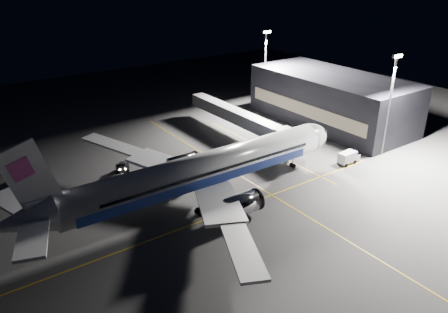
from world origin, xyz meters
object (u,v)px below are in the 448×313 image
airliner (198,172)px  baggage_tug (123,167)px  safety_cone_a (166,179)px  safety_cone_c (160,183)px  jet_bridge (243,119)px  floodlight_mast_north (265,63)px  floodlight_mast_south (391,97)px  safety_cone_b (220,178)px  service_truck (349,157)px

airliner → baggage_tug: (-6.04, 17.48, -4.32)m
safety_cone_a → safety_cone_c: 1.91m
jet_bridge → floodlight_mast_north: bearing=37.7°
jet_bridge → safety_cone_c: 27.88m
airliner → floodlight_mast_south: bearing=-8.3°
safety_cone_c → safety_cone_b: bearing=-25.2°
service_truck → safety_cone_a: (-32.99, 14.37, -1.03)m
jet_bridge → baggage_tug: jet_bridge is taller
safety_cone_a → airliner: bearing=-83.6°
floodlight_mast_north → safety_cone_c: (-43.89, -23.32, -12.10)m
floodlight_mast_north → service_truck: size_ratio=4.18×
airliner → floodlight_mast_south: size_ratio=2.97×
jet_bridge → floodlight_mast_south: 31.05m
safety_cone_b → safety_cone_c: bearing=154.8°
service_truck → airliner: bearing=169.5°
jet_bridge → service_truck: bearing=-68.9°
baggage_tug → safety_cone_c: (3.23, -8.81, -0.57)m
safety_cone_a → safety_cone_b: 9.79m
floodlight_mast_north → floodlight_mast_south: 38.00m
floodlight_mast_north → safety_cone_c: size_ratio=38.38×
floodlight_mast_south → baggage_tug: floodlight_mast_south is taller
service_truck → baggage_tug: (-37.97, 22.40, -0.50)m
service_truck → safety_cone_c: bearing=156.9°
safety_cone_c → jet_bridge: bearing=19.9°
jet_bridge → airliner: bearing=-142.0°
airliner → safety_cone_b: airliner is taller
floodlight_mast_north → baggage_tug: 50.63m
service_truck → floodlight_mast_north: bearing=74.3°
floodlight_mast_north → safety_cone_c: floodlight_mast_north is taller
safety_cone_a → safety_cone_c: bearing=-156.0°
jet_bridge → baggage_tug: 29.37m
safety_cone_b → safety_cone_a: bearing=146.2°
floodlight_mast_south → safety_cone_a: (-42.14, 15.46, -12.07)m
safety_cone_c → airliner: bearing=-72.0°
airliner → floodlight_mast_south: (41.08, -6.01, 7.21)m
jet_bridge → floodlight_mast_south: (18.00, -24.07, 7.79)m
baggage_tug → safety_cone_a: bearing=-35.3°
jet_bridge → safety_cone_a: size_ratio=56.19×
jet_bridge → service_truck: 24.84m
safety_cone_b → airliner: bearing=-150.5°
airliner → safety_cone_c: 10.34m
floodlight_mast_south → safety_cone_b: bearing=163.6°
service_truck → safety_cone_c: (-34.74, 13.59, -1.06)m
airliner → safety_cone_b: size_ratio=92.31×
floodlight_mast_north → floodlight_mast_south: (0.00, -38.00, 0.00)m
safety_cone_b → service_truck: bearing=-19.8°
safety_cone_b → floodlight_mast_north: bearing=39.5°
airliner → floodlight_mast_south: 42.13m
floodlight_mast_north → safety_cone_c: bearing=-152.0°
baggage_tug → safety_cone_a: baggage_tug is taller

